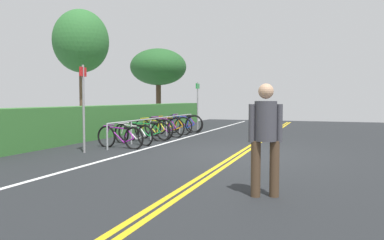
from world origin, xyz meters
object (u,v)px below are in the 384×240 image
Objects in this scene: pedestrian at (265,132)px; bicycle_3 at (153,129)px; tree_far_right at (158,67)px; sign_post_near at (83,100)px; bicycle_2 at (144,131)px; bicycle_6 at (183,124)px; bicycle_0 at (120,137)px; bike_rack at (159,122)px; bicycle_4 at (164,127)px; bicycle_7 at (184,123)px; bicycle_1 at (133,134)px; tree_mid at (81,42)px; sign_post_far at (198,101)px; bicycle_5 at (171,126)px.

bicycle_3 is at bearing 37.35° from pedestrian.
sign_post_near is at bearing -163.82° from tree_far_right.
bicycle_6 is (3.25, -0.13, 0.04)m from bicycle_2.
bicycle_0 is 6.20m from pedestrian.
pedestrian reaches higher than bike_rack.
sign_post_near is (-1.14, 0.40, 1.07)m from bicycle_0.
bicycle_4 reaches higher than bicycle_7.
bicycle_1 is 6.35m from tree_mid.
tree_mid is (1.57, 4.16, 3.51)m from bicycle_3.
sign_post_far is at bearing -2.04° from bicycle_4.
bike_rack is at bearing -3.51° from sign_post_near.
bicycle_1 is 1.58m from bicycle_3.
bicycle_2 is (1.81, 0.14, 0.01)m from bicycle_0.
sign_post_far is at bearing -2.26° from bike_rack.
bicycle_1 is 1.02× the size of pedestrian.
tree_mid reaches higher than bicycle_4.
bike_rack is 3.78× the size of bicycle_5.
sign_post_near is at bearing 177.10° from sign_post_far.
sign_post_near is (2.78, 5.16, 0.45)m from pedestrian.
tree_mid is 1.17× the size of tree_far_right.
bicycle_6 is 0.77× the size of sign_post_far.
bicycle_4 is at bearing -99.48° from tree_mid.
sign_post_near is (-4.12, 0.25, 0.82)m from bike_rack.
tree_mid is (1.10, 4.15, 3.31)m from bike_rack.
bicycle_0 is 6.97m from sign_post_far.
bike_rack is at bearing 176.29° from bicycle_6.
tree_far_right is (6.08, 3.95, 2.97)m from bicycle_6.
bicycle_0 is 0.32× the size of tree_mid.
bicycle_6 is at bearing -3.59° from bicycle_4.
tree_mid is at bearing 53.29° from bicycle_1.
bicycle_4 is (0.87, -0.03, 0.01)m from bicycle_3.
bike_rack is 4.21m from sign_post_near.
bicycle_4 is 0.40× the size of tree_far_right.
bicycle_3 is 0.95× the size of bicycle_4.
bicycle_1 is at bearing -8.71° from sign_post_near.
tree_mid reaches higher than bicycle_2.
tree_far_right reaches higher than bicycle_2.
pedestrian reaches higher than bicycle_5.
bike_rack is 3.84× the size of bicycle_4.
tree_mid reaches higher than pedestrian.
sign_post_far reaches higher than bicycle_2.
bicycle_5 is (1.73, 0.07, -0.00)m from bicycle_3.
bicycle_0 is 0.96× the size of bicycle_2.
bicycle_2 is 0.38× the size of tree_far_right.
sign_post_far reaches higher than bicycle_6.
bicycle_1 is at bearing 179.03° from bicycle_6.
tree_mid is (-0.17, 4.08, 3.52)m from bicycle_5.
bicycle_5 is 0.83× the size of sign_post_far.
bicycle_4 is at bearing 177.96° from sign_post_far.
bicycle_0 is 0.97× the size of bicycle_6.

